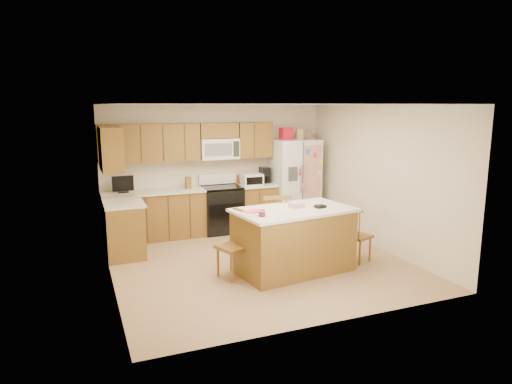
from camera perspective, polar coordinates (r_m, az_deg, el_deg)
name	(u,v)px	position (r m, az deg, el deg)	size (l,w,h in m)	color
ground	(258,262)	(7.43, 0.26, -8.74)	(4.50, 4.50, 0.00)	#9A7C4F
room_shell	(258,174)	(7.08, 0.27, 2.31)	(4.60, 4.60, 2.52)	beige
cabinetry	(173,191)	(8.59, -10.36, 0.09)	(3.36, 1.56, 2.15)	olive
stove	(221,208)	(9.05, -4.36, -2.06)	(0.76, 0.65, 1.13)	black
refrigerator	(294,182)	(9.49, 4.80, 1.28)	(0.90, 0.79, 2.04)	white
island	(293,240)	(6.95, 4.69, -5.96)	(1.88, 1.25, 1.05)	olive
windsor_chair_left	(235,246)	(6.69, -2.69, -6.76)	(0.52, 0.54, 0.99)	olive
windsor_chair_back	(274,228)	(7.49, 2.21, -4.52)	(0.52, 0.51, 1.07)	olive
windsor_chair_right	(356,236)	(7.51, 12.43, -5.35)	(0.49, 0.50, 0.91)	olive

